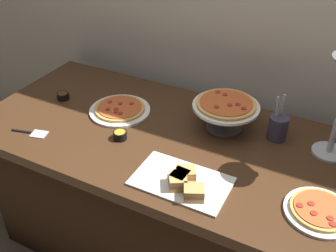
{
  "coord_description": "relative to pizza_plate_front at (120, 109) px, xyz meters",
  "views": [
    {
      "loc": [
        0.6,
        -1.26,
        1.78
      ],
      "look_at": [
        -0.05,
        0.0,
        0.81
      ],
      "focal_mm": 41.85,
      "sensor_mm": 36.0,
      "label": 1
    }
  ],
  "objects": [
    {
      "name": "sauce_cup_near",
      "position": [
        -0.33,
        -0.03,
        0.01
      ],
      "size": [
        0.06,
        0.06,
        0.03
      ],
      "color": "black",
      "rests_on": "buffet_table"
    },
    {
      "name": "buffet_table",
      "position": [
        0.35,
        -0.07,
        -0.39
      ],
      "size": [
        1.9,
        0.84,
        0.76
      ],
      "color": "#422816",
      "rests_on": "ground_plane"
    },
    {
      "name": "utensil_holder",
      "position": [
        0.74,
        0.13,
        0.05
      ],
      "size": [
        0.08,
        0.08,
        0.21
      ],
      "color": "#383347",
      "rests_on": "buffet_table"
    },
    {
      "name": "ground_plane",
      "position": [
        0.35,
        -0.07,
        -0.77
      ],
      "size": [
        8.0,
        8.0,
        0.0
      ],
      "primitive_type": "plane",
      "color": "brown"
    },
    {
      "name": "sauce_cup_far",
      "position": [
        0.12,
        -0.19,
        0.01
      ],
      "size": [
        0.06,
        0.06,
        0.04
      ],
      "color": "black",
      "rests_on": "buffet_table"
    },
    {
      "name": "pizza_plate_raised_stand",
      "position": [
        0.5,
        0.1,
        0.1
      ],
      "size": [
        0.3,
        0.3,
        0.14
      ],
      "color": "#595B60",
      "rests_on": "buffet_table"
    },
    {
      "name": "sandwich_platter",
      "position": [
        0.5,
        -0.33,
        0.01
      ],
      "size": [
        0.37,
        0.22,
        0.06
      ],
      "color": "white",
      "rests_on": "buffet_table"
    },
    {
      "name": "pizza_plate_front",
      "position": [
        0.0,
        0.0,
        0.0
      ],
      "size": [
        0.3,
        0.3,
        0.03
      ],
      "color": "white",
      "rests_on": "buffet_table"
    },
    {
      "name": "back_wall",
      "position": [
        0.35,
        0.43,
        0.43
      ],
      "size": [
        4.4,
        0.04,
        2.4
      ],
      "primitive_type": "cube",
      "color": "beige",
      "rests_on": "ground_plane"
    },
    {
      "name": "pizza_plate_center",
      "position": [
        0.98,
        -0.24,
        0.0
      ],
      "size": [
        0.24,
        0.24,
        0.03
      ],
      "color": "white",
      "rests_on": "buffet_table"
    },
    {
      "name": "serving_spatula",
      "position": [
        -0.26,
        -0.34,
        -0.01
      ],
      "size": [
        0.17,
        0.07,
        0.01
      ],
      "color": "#B7BABF",
      "rests_on": "buffet_table"
    }
  ]
}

